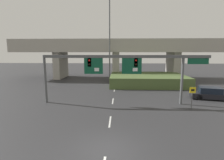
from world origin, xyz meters
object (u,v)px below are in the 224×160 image
object	(u,v)px
highway_light_pole_near	(110,34)
parked_sedan_near_right	(211,94)
signal_gantry	(121,64)
speed_limit_sign	(192,94)

from	to	relation	value
highway_light_pole_near	parked_sedan_near_right	size ratio (longest dim) A/B	3.44
signal_gantry	parked_sedan_near_right	bearing A→B (deg)	11.33
signal_gantry	speed_limit_sign	world-z (taller)	signal_gantry
signal_gantry	highway_light_pole_near	size ratio (longest dim) A/B	1.05
speed_limit_sign	parked_sedan_near_right	xyz separation A→B (m)	(3.91, 3.93, -0.84)
highway_light_pole_near	parked_sedan_near_right	bearing A→B (deg)	-43.31
signal_gantry	parked_sedan_near_right	xyz separation A→B (m)	(11.03, 2.21, -3.76)
highway_light_pole_near	speed_limit_sign	bearing A→B (deg)	-60.49
highway_light_pole_near	parked_sedan_near_right	distance (m)	19.91
parked_sedan_near_right	highway_light_pole_near	bearing A→B (deg)	149.62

